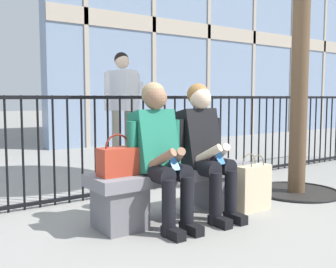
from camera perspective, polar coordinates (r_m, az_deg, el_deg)
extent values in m
plane|color=gray|center=(3.67, 0.92, -11.86)|extent=(60.00, 60.00, 0.00)
cube|color=slate|center=(3.57, 0.93, -5.72)|extent=(1.60, 0.44, 0.10)
cube|color=slate|center=(3.33, -6.99, -10.54)|extent=(0.36, 0.37, 0.35)
cube|color=slate|center=(3.97, 7.52, -7.96)|extent=(0.36, 0.37, 0.35)
cylinder|color=black|center=(3.23, -1.96, -5.65)|extent=(0.15, 0.40, 0.15)
cylinder|color=black|center=(3.12, 0.11, -10.64)|extent=(0.11, 0.11, 0.45)
cube|color=black|center=(3.13, 0.76, -14.14)|extent=(0.09, 0.22, 0.08)
cylinder|color=black|center=(3.33, 0.63, -5.31)|extent=(0.15, 0.40, 0.15)
cylinder|color=black|center=(3.23, 2.75, -10.12)|extent=(0.11, 0.11, 0.45)
cube|color=black|center=(3.24, 3.41, -13.50)|extent=(0.09, 0.22, 0.08)
cube|color=#1E7259|center=(3.36, -2.01, -1.08)|extent=(0.36, 0.30, 0.55)
cylinder|color=#1E7259|center=(3.24, -5.27, -0.45)|extent=(0.08, 0.08, 0.26)
cylinder|color=#8E664C|center=(3.15, -1.01, -3.71)|extent=(0.16, 0.28, 0.20)
cylinder|color=#1E7259|center=(3.48, 1.02, -0.03)|extent=(0.08, 0.08, 0.26)
cylinder|color=#8E664C|center=(3.24, 1.33, -3.46)|extent=(0.16, 0.28, 0.20)
cube|color=#2D6BB7|center=(3.15, 0.81, -4.08)|extent=(0.07, 0.10, 0.13)
sphere|color=#8E664C|center=(3.32, -1.84, 5.25)|extent=(0.20, 0.20, 0.20)
sphere|color=#997F59|center=(3.34, -2.13, 5.76)|extent=(0.20, 0.20, 0.20)
cylinder|color=black|center=(3.52, 4.71, -4.76)|extent=(0.15, 0.40, 0.15)
cylinder|color=black|center=(3.42, 6.86, -9.26)|extent=(0.11, 0.11, 0.45)
cube|color=black|center=(3.43, 7.51, -12.45)|extent=(0.09, 0.22, 0.08)
cylinder|color=black|center=(3.63, 6.89, -4.45)|extent=(0.15, 0.40, 0.15)
cylinder|color=black|center=(3.54, 9.04, -8.79)|extent=(0.11, 0.11, 0.45)
cube|color=black|center=(3.55, 9.69, -11.86)|extent=(0.09, 0.22, 0.08)
cube|color=black|center=(3.65, 4.40, -0.59)|extent=(0.36, 0.30, 0.55)
cylinder|color=black|center=(3.51, 1.64, 0.01)|extent=(0.08, 0.08, 0.26)
cylinder|color=beige|center=(3.44, 5.71, -2.96)|extent=(0.16, 0.28, 0.20)
cylinder|color=black|center=(3.79, 6.97, 0.37)|extent=(0.08, 0.08, 0.26)
cylinder|color=beige|center=(3.55, 7.66, -2.73)|extent=(0.16, 0.28, 0.20)
cube|color=#2D6BB7|center=(3.45, 7.36, -3.28)|extent=(0.07, 0.10, 0.13)
sphere|color=beige|center=(3.61, 4.65, 5.24)|extent=(0.20, 0.20, 0.20)
sphere|color=olive|center=(3.63, 4.35, 5.71)|extent=(0.20, 0.20, 0.20)
cube|color=#B23823|center=(3.23, -7.29, -3.97)|extent=(0.31, 0.17, 0.23)
torus|color=maroon|center=(3.21, -7.32, -1.87)|extent=(0.22, 0.02, 0.22)
cube|color=beige|center=(3.89, 12.14, -7.64)|extent=(0.37, 0.15, 0.44)
torus|color=#685E4C|center=(3.81, 12.80, -4.25)|extent=(0.18, 0.01, 0.18)
torus|color=#685E4C|center=(3.88, 11.64, -4.06)|extent=(0.18, 0.01, 0.18)
cylinder|color=gray|center=(5.57, -7.41, -1.27)|extent=(0.13, 0.13, 0.90)
cube|color=black|center=(5.60, -7.17, -5.59)|extent=(0.09, 0.22, 0.06)
cylinder|color=gray|center=(5.66, -5.62, -1.14)|extent=(0.13, 0.13, 0.90)
cube|color=black|center=(5.69, -5.38, -5.38)|extent=(0.09, 0.22, 0.06)
cube|color=silver|center=(5.58, -6.59, 6.26)|extent=(0.32, 0.43, 0.56)
cylinder|color=silver|center=(5.47, -8.76, 6.05)|extent=(0.08, 0.08, 0.52)
cylinder|color=silver|center=(5.70, -4.50, 6.06)|extent=(0.08, 0.08, 0.52)
sphere|color=beige|center=(5.60, -6.63, 10.36)|extent=(0.20, 0.20, 0.20)
sphere|color=black|center=(5.62, -6.74, 10.65)|extent=(0.20, 0.20, 0.20)
cube|color=silver|center=(5.61, -3.94, 6.79)|extent=(0.07, 0.01, 0.14)
cylinder|color=black|center=(3.97, -22.31, -2.78)|extent=(0.02, 0.02, 1.10)
cylinder|color=black|center=(4.01, -20.22, -2.64)|extent=(0.02, 0.02, 1.10)
cylinder|color=black|center=(4.05, -18.17, -2.50)|extent=(0.02, 0.02, 1.10)
cylinder|color=black|center=(4.10, -16.17, -2.36)|extent=(0.02, 0.02, 1.10)
cylinder|color=black|center=(4.15, -14.21, -2.22)|extent=(0.02, 0.02, 1.10)
cylinder|color=black|center=(4.20, -12.30, -2.08)|extent=(0.02, 0.02, 1.10)
cylinder|color=black|center=(4.26, -10.45, -1.94)|extent=(0.02, 0.02, 1.10)
cylinder|color=black|center=(4.33, -8.65, -1.81)|extent=(0.02, 0.02, 1.10)
cylinder|color=black|center=(4.40, -6.90, -1.67)|extent=(0.02, 0.02, 1.10)
cylinder|color=black|center=(4.47, -5.21, -1.54)|extent=(0.02, 0.02, 1.10)
cylinder|color=black|center=(4.55, -3.58, -1.42)|extent=(0.02, 0.02, 1.10)
cylinder|color=black|center=(4.63, -2.00, -1.29)|extent=(0.02, 0.02, 1.10)
cylinder|color=black|center=(4.71, -0.47, -1.17)|extent=(0.02, 0.02, 1.10)
cylinder|color=black|center=(4.80, 1.00, -1.05)|extent=(0.02, 0.02, 1.10)
cylinder|color=black|center=(4.89, 2.41, -0.94)|extent=(0.02, 0.02, 1.10)
cylinder|color=black|center=(4.98, 3.78, -0.83)|extent=(0.02, 0.02, 1.10)
cylinder|color=black|center=(5.08, 5.09, -0.72)|extent=(0.02, 0.02, 1.10)
cylinder|color=black|center=(5.17, 6.35, -0.62)|extent=(0.02, 0.02, 1.10)
cylinder|color=black|center=(5.27, 7.57, -0.52)|extent=(0.02, 0.02, 1.10)
cylinder|color=black|center=(5.38, 8.74, -0.43)|extent=(0.02, 0.02, 1.10)
cylinder|color=black|center=(5.48, 9.87, -0.34)|extent=(0.02, 0.02, 1.10)
cylinder|color=black|center=(5.59, 10.95, -0.25)|extent=(0.02, 0.02, 1.10)
cylinder|color=black|center=(5.70, 11.99, -0.16)|extent=(0.02, 0.02, 1.10)
cylinder|color=black|center=(5.81, 13.00, -0.08)|extent=(0.02, 0.02, 1.10)
cylinder|color=black|center=(5.92, 13.96, 0.00)|extent=(0.02, 0.02, 1.10)
cylinder|color=black|center=(6.04, 14.89, 0.08)|extent=(0.02, 0.02, 1.10)
cylinder|color=black|center=(6.15, 15.78, 0.15)|extent=(0.02, 0.02, 1.10)
cylinder|color=black|center=(6.27, 16.64, 0.22)|extent=(0.02, 0.02, 1.10)
cylinder|color=black|center=(6.39, 17.47, 0.29)|extent=(0.02, 0.02, 1.10)
cylinder|color=black|center=(6.51, 18.27, 0.35)|extent=(0.02, 0.02, 1.10)
cylinder|color=black|center=(6.63, 19.04, 0.42)|extent=(0.02, 0.02, 1.10)
cylinder|color=black|center=(6.75, 19.78, 0.48)|extent=(0.02, 0.02, 1.10)
cylinder|color=black|center=(6.87, 20.50, 0.54)|extent=(0.02, 0.02, 1.10)
cylinder|color=black|center=(7.00, 21.19, 0.59)|extent=(0.02, 0.02, 1.10)
cylinder|color=black|center=(7.12, 21.85, 0.65)|extent=(0.02, 0.02, 1.10)
cylinder|color=black|center=(7.25, 22.50, 0.70)|extent=(0.02, 0.02, 1.10)
cylinder|color=black|center=(7.38, 23.12, 0.75)|extent=(0.02, 0.02, 1.10)
cube|color=black|center=(4.49, -6.83, -8.05)|extent=(9.30, 0.04, 0.04)
cube|color=black|center=(4.37, -6.98, 5.27)|extent=(9.30, 0.04, 0.04)
cylinder|color=black|center=(4.79, 18.01, -7.96)|extent=(0.95, 0.95, 0.01)
torus|color=black|center=(4.79, 18.01, -7.89)|extent=(0.98, 0.98, 0.03)
cylinder|color=brown|center=(4.71, 18.62, 12.56)|extent=(0.19, 0.19, 3.40)
cube|color=#AD9E8C|center=(11.29, 9.30, 13.98)|extent=(10.32, 0.04, 0.36)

